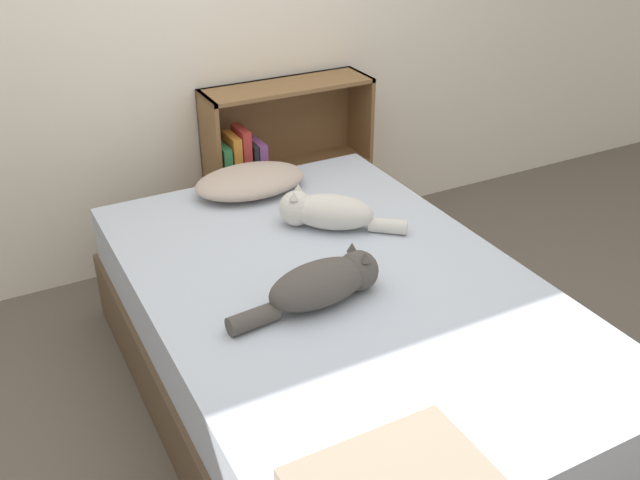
{
  "coord_description": "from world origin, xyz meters",
  "views": [
    {
      "loc": [
        -1.06,
        -1.84,
        1.93
      ],
      "look_at": [
        0.0,
        0.16,
        0.65
      ],
      "focal_mm": 40.0,
      "sensor_mm": 36.0,
      "label": 1
    }
  ],
  "objects_px": {
    "pillow": "(250,181)",
    "bookshelf": "(279,164)",
    "cat_dark": "(325,282)",
    "cat_light": "(325,211)",
    "bed": "(340,347)"
  },
  "relations": [
    {
      "from": "pillow",
      "to": "cat_light",
      "type": "height_order",
      "value": "cat_light"
    },
    {
      "from": "cat_light",
      "to": "bed",
      "type": "bearing_deg",
      "value": 108.43
    },
    {
      "from": "pillow",
      "to": "bookshelf",
      "type": "xyz_separation_m",
      "value": [
        0.33,
        0.42,
        -0.14
      ]
    },
    {
      "from": "bed",
      "to": "pillow",
      "type": "relative_size",
      "value": 4.14
    },
    {
      "from": "pillow",
      "to": "bookshelf",
      "type": "bearing_deg",
      "value": 51.78
    },
    {
      "from": "cat_dark",
      "to": "bookshelf",
      "type": "xyz_separation_m",
      "value": [
        0.45,
        1.33,
        -0.16
      ]
    },
    {
      "from": "cat_dark",
      "to": "pillow",
      "type": "bearing_deg",
      "value": 77.28
    },
    {
      "from": "bed",
      "to": "pillow",
      "type": "xyz_separation_m",
      "value": [
        0.02,
        0.85,
        0.33
      ]
    },
    {
      "from": "cat_dark",
      "to": "cat_light",
      "type": "bearing_deg",
      "value": 56.23
    },
    {
      "from": "pillow",
      "to": "cat_light",
      "type": "relative_size",
      "value": 1.14
    },
    {
      "from": "bed",
      "to": "cat_light",
      "type": "bearing_deg",
      "value": 69.3
    },
    {
      "from": "pillow",
      "to": "cat_dark",
      "type": "height_order",
      "value": "cat_dark"
    },
    {
      "from": "cat_light",
      "to": "cat_dark",
      "type": "relative_size",
      "value": 0.77
    },
    {
      "from": "cat_dark",
      "to": "bed",
      "type": "bearing_deg",
      "value": 27.82
    },
    {
      "from": "pillow",
      "to": "cat_dark",
      "type": "bearing_deg",
      "value": -97.18
    }
  ]
}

